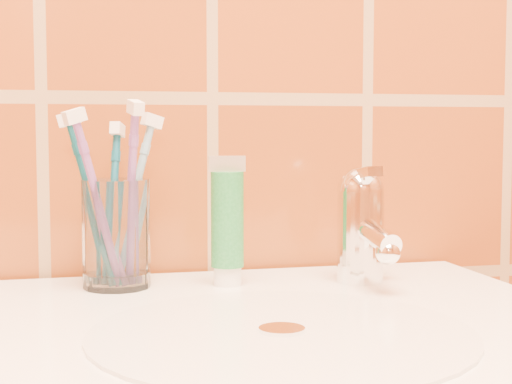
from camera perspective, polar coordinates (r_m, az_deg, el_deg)
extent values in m
cylinder|color=silver|center=(0.61, 1.89, -10.19)|extent=(0.30, 0.30, 0.00)
cylinder|color=white|center=(0.61, 1.89, -10.01)|extent=(0.04, 0.04, 0.00)
cylinder|color=white|center=(0.79, -10.12, -3.00)|extent=(0.07, 0.07, 0.11)
cylinder|color=white|center=(0.80, -2.08, -6.11)|extent=(0.03, 0.03, 0.02)
cylinder|color=#1B7233|center=(0.79, -2.10, -1.99)|extent=(0.03, 0.03, 0.10)
cube|color=beige|center=(0.79, -2.11, 2.07)|extent=(0.04, 0.00, 0.02)
cylinder|color=white|center=(0.82, 7.58, -3.21)|extent=(0.05, 0.05, 0.09)
sphere|color=white|center=(0.81, 7.62, 0.11)|extent=(0.05, 0.05, 0.05)
cylinder|color=white|center=(0.78, 8.60, -3.03)|extent=(0.02, 0.09, 0.03)
cube|color=white|center=(0.80, 7.94, 1.33)|extent=(0.02, 0.06, 0.01)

